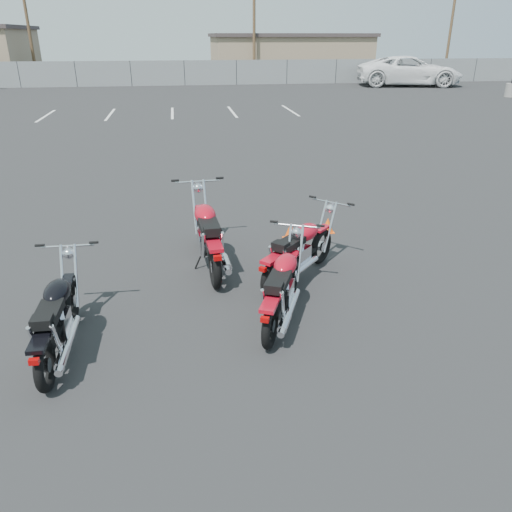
{
  "coord_description": "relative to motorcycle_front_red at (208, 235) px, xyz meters",
  "views": [
    {
      "loc": [
        -0.8,
        -5.84,
        3.54
      ],
      "look_at": [
        0.2,
        0.6,
        0.65
      ],
      "focal_mm": 35.0,
      "sensor_mm": 36.0,
      "label": 1
    }
  ],
  "objects": [
    {
      "name": "ground",
      "position": [
        0.41,
        -1.8,
        -0.54
      ],
      "size": [
        120.0,
        120.0,
        0.0
      ],
      "primitive_type": "plane",
      "color": "black",
      "rests_on": "ground"
    },
    {
      "name": "motorcycle_front_red",
      "position": [
        0.0,
        0.0,
        0.0
      ],
      "size": [
        0.94,
        2.44,
        1.19
      ],
      "color": "black",
      "rests_on": "ground"
    },
    {
      "name": "motorcycle_second_black",
      "position": [
        -1.94,
        -2.22,
        -0.08
      ],
      "size": [
        0.81,
        2.1,
        1.03
      ],
      "color": "black",
      "rests_on": "ground"
    },
    {
      "name": "motorcycle_third_red",
      "position": [
        1.37,
        -0.73,
        -0.07
      ],
      "size": [
        1.77,
        1.82,
        1.05
      ],
      "color": "black",
      "rests_on": "ground"
    },
    {
      "name": "motorcycle_rear_red",
      "position": [
        0.87,
        -1.87,
        -0.07
      ],
      "size": [
        1.23,
        2.05,
        1.03
      ],
      "color": "black",
      "rests_on": "ground"
    },
    {
      "name": "training_cone_near",
      "position": [
        1.6,
        0.93,
        -0.38
      ],
      "size": [
        0.27,
        0.27,
        0.33
      ],
      "color": "#FF540D",
      "rests_on": "ground"
    },
    {
      "name": "training_cone_extra",
      "position": [
        2.4,
        1.19,
        -0.4
      ],
      "size": [
        0.24,
        0.24,
        0.29
      ],
      "color": "#FF540D",
      "rests_on": "ground"
    },
    {
      "name": "chainlink_fence",
      "position": [
        0.41,
        33.2,
        0.36
      ],
      "size": [
        80.06,
        0.06,
        1.8
      ],
      "color": "slate",
      "rests_on": "ground"
    },
    {
      "name": "tan_building_east",
      "position": [
        10.41,
        42.2,
        1.32
      ],
      "size": [
        14.4,
        9.4,
        3.7
      ],
      "color": "#907A5D",
      "rests_on": "ground"
    },
    {
      "name": "utility_pole_b",
      "position": [
        -11.59,
        38.2,
        4.14
      ],
      "size": [
        1.8,
        0.24,
        9.0
      ],
      "color": "#4B3622",
      "rests_on": "ground"
    },
    {
      "name": "utility_pole_c",
      "position": [
        6.41,
        37.2,
        4.14
      ],
      "size": [
        1.8,
        0.24,
        9.0
      ],
      "color": "#4B3622",
      "rests_on": "ground"
    },
    {
      "name": "utility_pole_d",
      "position": [
        24.41,
        38.2,
        4.14
      ],
      "size": [
        1.8,
        0.24,
        9.0
      ],
      "color": "#4B3622",
      "rests_on": "ground"
    },
    {
      "name": "parking_line_stripes",
      "position": [
        -2.09,
        18.2,
        -0.54
      ],
      "size": [
        15.12,
        4.0,
        0.01
      ],
      "color": "silver",
      "rests_on": "ground"
    },
    {
      "name": "white_van",
      "position": [
        17.18,
        30.1,
        1.15
      ],
      "size": [
        5.23,
        9.42,
        3.38
      ],
      "primitive_type": "imported",
      "rotation": [
        0.0,
        0.0,
        1.37
      ],
      "color": "white",
      "rests_on": "ground"
    }
  ]
}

